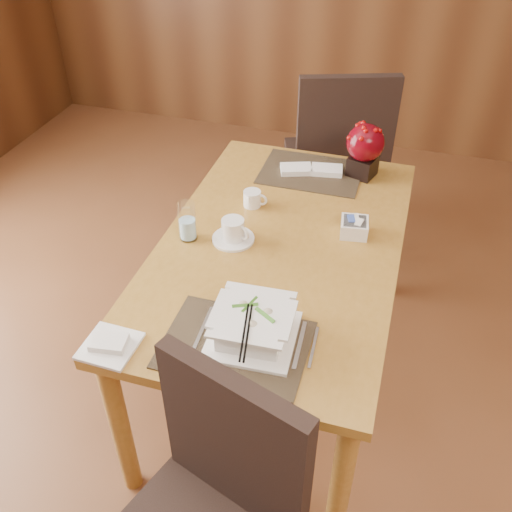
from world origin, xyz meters
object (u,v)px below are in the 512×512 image
(coffee_cup, at_px, (233,232))
(soup_setting, at_px, (253,326))
(berry_decor, at_px, (365,147))
(dining_table, at_px, (280,262))
(bread_plate, at_px, (110,346))
(creamer_jug, at_px, (252,199))
(water_glass, at_px, (187,221))
(sugar_caddy, at_px, (354,227))
(far_chair, at_px, (338,154))

(coffee_cup, bearing_deg, soup_setting, -64.83)
(soup_setting, relative_size, coffee_cup, 1.73)
(coffee_cup, relative_size, berry_decor, 0.66)
(dining_table, distance_m, bread_plate, 0.77)
(creamer_jug, height_order, berry_decor, berry_decor)
(creamer_jug, relative_size, bread_plate, 0.58)
(coffee_cup, height_order, berry_decor, berry_decor)
(bread_plate, bearing_deg, soup_setting, 21.61)
(berry_decor, bearing_deg, creamer_jug, -136.62)
(dining_table, height_order, water_glass, water_glass)
(sugar_caddy, bearing_deg, coffee_cup, -158.57)
(coffee_cup, height_order, water_glass, water_glass)
(dining_table, bearing_deg, far_chair, 87.08)
(dining_table, xyz_separation_m, far_chair, (0.05, 1.02, -0.04))
(dining_table, relative_size, creamer_jug, 15.89)
(water_glass, distance_m, creamer_jug, 0.34)
(berry_decor, xyz_separation_m, far_chair, (-0.17, 0.42, -0.28))
(water_glass, bearing_deg, dining_table, 11.67)
(soup_setting, distance_m, bread_plate, 0.45)
(sugar_caddy, relative_size, bread_plate, 0.63)
(coffee_cup, bearing_deg, bread_plate, -106.71)
(bread_plate, bearing_deg, berry_decor, 64.93)
(dining_table, distance_m, far_chair, 1.02)
(dining_table, height_order, far_chair, far_chair)
(creamer_jug, distance_m, sugar_caddy, 0.45)
(far_chair, bearing_deg, soup_setting, 70.39)
(water_glass, relative_size, sugar_caddy, 1.54)
(creamer_jug, bearing_deg, water_glass, -116.95)
(far_chair, bearing_deg, sugar_caddy, 83.92)
(sugar_caddy, relative_size, berry_decor, 0.42)
(soup_setting, height_order, bread_plate, soup_setting)
(soup_setting, bearing_deg, far_chair, 86.58)
(creamer_jug, relative_size, sugar_caddy, 0.91)
(water_glass, distance_m, bread_plate, 0.60)
(dining_table, distance_m, water_glass, 0.40)
(creamer_jug, bearing_deg, dining_table, -46.84)
(berry_decor, bearing_deg, coffee_cup, -122.49)
(sugar_caddy, xyz_separation_m, bread_plate, (-0.63, -0.81, -0.03))
(soup_setting, xyz_separation_m, far_chair, (0.01, 1.53, -0.19))
(soup_setting, distance_m, far_chair, 1.54)
(bread_plate, distance_m, far_chair, 1.75)
(water_glass, bearing_deg, soup_setting, -47.95)
(dining_table, relative_size, berry_decor, 6.10)
(coffee_cup, relative_size, creamer_jug, 1.73)
(creamer_jug, height_order, sugar_caddy, creamer_jug)
(dining_table, bearing_deg, sugar_caddy, 27.97)
(water_glass, bearing_deg, coffee_cup, 12.49)
(sugar_caddy, bearing_deg, water_glass, -160.98)
(dining_table, height_order, sugar_caddy, sugar_caddy)
(soup_setting, relative_size, bread_plate, 1.73)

